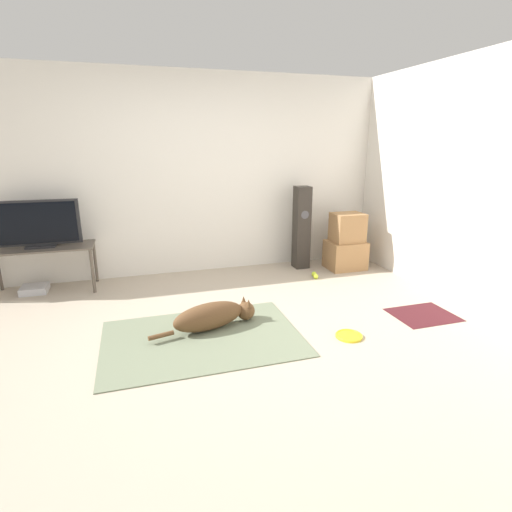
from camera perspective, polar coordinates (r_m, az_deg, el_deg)
ground_plane at (r=3.64m, az=-4.06°, el=-11.83°), size 12.00×12.00×0.00m
wall_back at (r=5.31m, az=-9.58°, el=11.23°), size 8.00×0.06×2.55m
wall_right at (r=4.58m, az=29.59°, el=8.65°), size 0.06×8.00×2.55m
area_rug at (r=3.68m, az=-7.65°, el=-11.55°), size 1.74×1.20×0.01m
dog at (r=3.79m, az=-6.07°, el=-8.48°), size 1.03×0.39×0.26m
frisbee at (r=3.77m, az=13.14°, el=-11.03°), size 0.24×0.24×0.03m
cardboard_box_lower at (r=5.65m, az=12.63°, el=0.16°), size 0.50×0.41×0.38m
cardboard_box_upper at (r=5.56m, az=12.94°, el=3.98°), size 0.41×0.33×0.39m
floor_speaker at (r=5.51m, az=6.53°, el=4.03°), size 0.20×0.20×1.13m
tv_stand at (r=5.20m, az=-28.20°, el=0.45°), size 1.12×0.47×0.54m
tv at (r=5.13m, az=-28.67°, el=3.99°), size 0.88×0.20×0.54m
tennis_ball_by_boxes at (r=5.27m, az=8.29°, el=-2.58°), size 0.07×0.07×0.07m
tennis_ball_near_speaker at (r=5.18m, az=8.54°, el=-2.91°), size 0.07×0.07×0.07m
game_console at (r=5.35m, az=-29.08°, el=-4.16°), size 0.29×0.27×0.08m
door_mat at (r=4.44m, az=22.75°, el=-7.74°), size 0.62×0.50×0.01m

